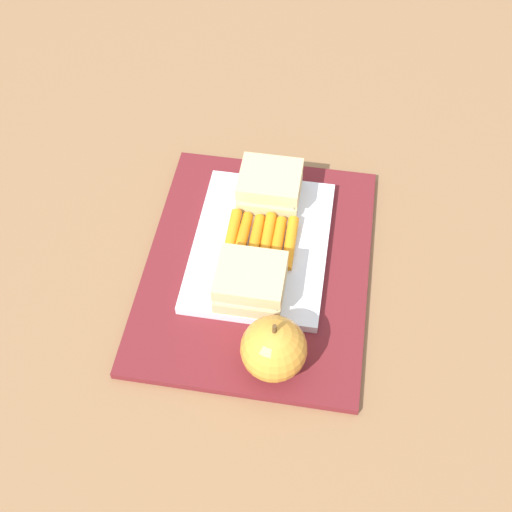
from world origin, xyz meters
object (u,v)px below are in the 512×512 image
food_tray (261,245)px  sandwich_half_right (251,282)px  carrot_sticks_bundle (261,239)px  sandwich_half_left (270,186)px  apple (274,349)px

food_tray → sandwich_half_right: (0.08, 0.00, 0.03)m
sandwich_half_right → carrot_sticks_bundle: 0.08m
food_tray → sandwich_half_left: (-0.08, 0.00, 0.03)m
sandwich_half_left → carrot_sticks_bundle: 0.08m
food_tray → apple: size_ratio=2.70×
sandwich_half_left → food_tray: bearing=0.0°
food_tray → sandwich_half_right: bearing=0.0°
food_tray → carrot_sticks_bundle: bearing=36.4°
food_tray → sandwich_half_left: 0.08m
sandwich_half_right → carrot_sticks_bundle: bearing=179.9°
food_tray → sandwich_half_right: 0.08m
food_tray → carrot_sticks_bundle: carrot_sticks_bundle is taller
carrot_sticks_bundle → apple: (0.16, 0.04, 0.02)m
sandwich_half_left → sandwich_half_right: bearing=0.0°
food_tray → apple: bearing=13.7°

